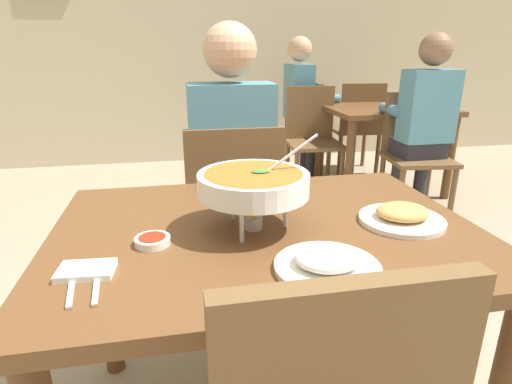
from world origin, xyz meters
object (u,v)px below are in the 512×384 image
Objects in this scene: rice_plate at (327,262)px; appetizer_plate at (402,216)px; chair_diner_main at (233,209)px; patron_bg_middle at (302,100)px; dining_table_far at (384,122)px; curry_bowl at (254,184)px; chair_bg_corner at (358,124)px; sauce_dish at (153,240)px; dining_table_main at (266,262)px; patron_bg_left at (424,116)px; chair_bg_left at (414,147)px; chair_bg_middle at (304,124)px; chair_bg_right at (312,133)px; diner_main at (231,157)px.

appetizer_plate is (0.30, 0.22, 0.00)m from rice_plate.
appetizer_plate is at bearing -63.11° from chair_diner_main.
dining_table_far is at bearing -41.29° from patron_bg_middle.
chair_diner_main is at bearing 87.02° from curry_bowl.
appetizer_plate is 3.00m from chair_bg_corner.
sauce_dish is (-0.39, 0.21, -0.01)m from rice_plate.
patron_bg_left is at bearing 47.48° from dining_table_main.
patron_bg_left is (1.51, 1.65, 0.13)m from dining_table_main.
chair_diner_main is 0.80m from curry_bowl.
chair_bg_middle is at bearing 115.12° from chair_bg_left.
chair_bg_middle is 0.69× the size of patron_bg_middle.
rice_plate is at bearing -115.51° from chair_bg_corner.
appetizer_plate is 0.18× the size of patron_bg_left.
chair_bg_middle is 0.25m from patron_bg_middle.
chair_bg_right is (-0.59, 0.63, 0.00)m from chair_bg_left.
dining_table_far is at bearing -46.54° from chair_bg_middle.
chair_bg_corner is (0.52, -0.09, 0.00)m from chair_bg_middle.
appetizer_plate is 2.86m from patron_bg_middle.
appetizer_plate is 0.70m from sauce_dish.
dining_table_main is 1.30× the size of chair_bg_left.
patron_bg_middle is at bearing 78.73° from appetizer_plate.
rice_plate reaches higher than dining_table_main.
chair_bg_middle reaches higher than appetizer_plate.
chair_diner_main is 2.26m from patron_bg_middle.
patron_bg_left is at bearing -89.62° from chair_bg_corner.
chair_diner_main is 10.00× the size of sauce_dish.
rice_plate is 0.27× the size of chair_bg_right.
dining_table_far is at bearing 44.35° from diner_main.
dining_table_far is 0.63m from chair_bg_right.
curry_bowl is 3.02m from chair_bg_middle.
curry_bowl reaches higher than chair_bg_right.
diner_main is 1.85m from chair_bg_right.
chair_bg_left is at bearing 48.53° from dining_table_main.
patron_bg_left is at bearing 53.26° from rice_plate.
chair_bg_middle is (0.61, 2.86, -0.24)m from appetizer_plate.
patron_bg_middle reaches higher than chair_diner_main.
dining_table_far is 1.11× the size of chair_bg_left.
rice_plate is 0.27× the size of chair_bg_middle.
chair_diner_main is 3.75× the size of appetizer_plate.
chair_diner_main is 1.01m from rice_plate.
diner_main is at bearing -115.72° from chair_bg_middle.
rice_plate is at bearing -105.94° from patron_bg_middle.
sauce_dish is at bearing -169.74° from curry_bowl.
diner_main is 2.50m from chair_bg_corner.
dining_table_main is at bearing -132.52° from patron_bg_left.
rice_plate is (0.08, -1.01, 0.01)m from diner_main.
patron_bg_left is at bearing 31.80° from chair_diner_main.
diner_main is 3.94× the size of curry_bowl.
rice_plate is 3.14m from patron_bg_middle.
patron_bg_middle is at bearing 71.05° from dining_table_main.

